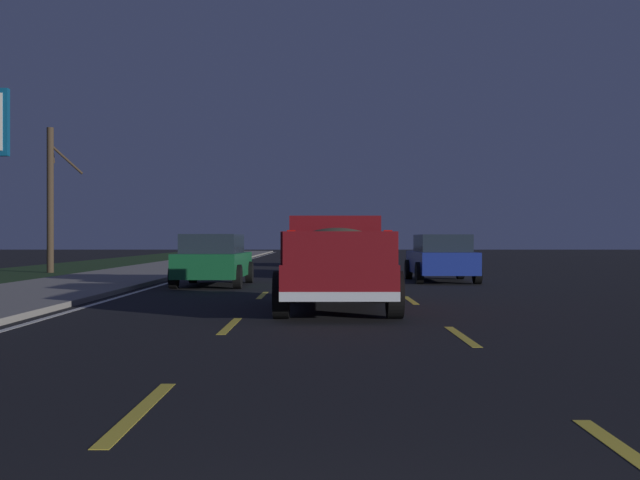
{
  "coord_description": "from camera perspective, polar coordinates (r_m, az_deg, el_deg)",
  "views": [
    {
      "loc": [
        -2.32,
        0.25,
        1.41
      ],
      "look_at": [
        13.68,
        0.31,
        1.38
      ],
      "focal_mm": 44.72,
      "sensor_mm": 36.0,
      "label": 1
    }
  ],
  "objects": [
    {
      "name": "lane_markings",
      "position": [
        32.56,
        -4.81,
        -2.37
      ],
      "size": [
        108.0,
        7.04,
        0.01
      ],
      "color": "yellow",
      "rests_on": "ground"
    },
    {
      "name": "sedan_white",
      "position": [
        31.31,
        0.26,
        -1.04
      ],
      "size": [
        4.41,
        2.03,
        1.54
      ],
      "color": "silver",
      "rests_on": "ground"
    },
    {
      "name": "sidewalk_shoulder",
      "position": [
        30.22,
        -13.6,
        -2.46
      ],
      "size": [
        108.0,
        4.0,
        0.12
      ],
      "primitive_type": "cube",
      "color": "gray",
      "rests_on": "ground"
    },
    {
      "name": "bare_tree_far",
      "position": [
        34.74,
        -18.68,
        3.0
      ],
      "size": [
        1.04,
        1.47,
        5.99
      ],
      "color": "#423323",
      "rests_on": "ground"
    },
    {
      "name": "ground",
      "position": [
        29.36,
        0.69,
        -2.65
      ],
      "size": [
        144.0,
        144.0,
        0.0
      ],
      "primitive_type": "plane",
      "color": "black"
    },
    {
      "name": "sedan_black",
      "position": [
        41.01,
        0.36,
        -0.77
      ],
      "size": [
        4.41,
        2.04,
        1.54
      ],
      "color": "black",
      "rests_on": "ground"
    },
    {
      "name": "pickup_truck",
      "position": [
        15.87,
        1.1,
        -1.45
      ],
      "size": [
        5.44,
        2.31,
        1.87
      ],
      "color": "maroon",
      "rests_on": "ground"
    },
    {
      "name": "sedan_blue",
      "position": [
        26.43,
        8.67,
        -1.25
      ],
      "size": [
        4.41,
        2.04,
        1.54
      ],
      "color": "navy",
      "rests_on": "ground"
    },
    {
      "name": "sedan_green",
      "position": [
        23.99,
        -7.63,
        -1.39
      ],
      "size": [
        4.43,
        2.07,
        1.54
      ],
      "color": "#14592D",
      "rests_on": "ground"
    }
  ]
}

